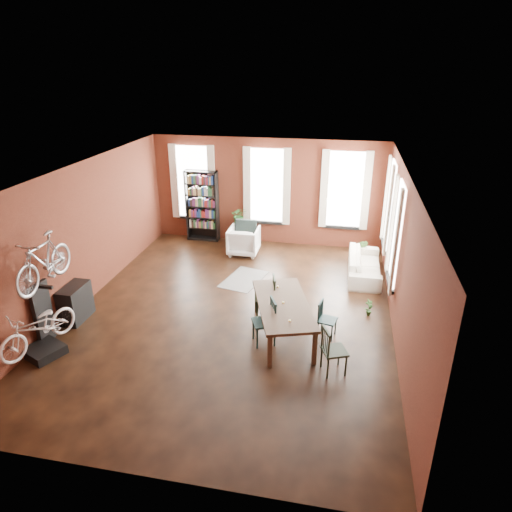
% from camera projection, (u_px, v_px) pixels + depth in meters
% --- Properties ---
extents(room, '(9.00, 9.04, 3.22)m').
position_uv_depth(room, '(248.00, 215.00, 9.96)').
color(room, black).
rests_on(room, ground).
extents(dining_table, '(1.63, 2.41, 0.75)m').
position_uv_depth(dining_table, '(283.00, 319.00, 9.33)').
color(dining_table, brown).
rests_on(dining_table, ground).
extents(dining_chair_a, '(0.58, 0.58, 0.95)m').
position_uv_depth(dining_chair_a, '(264.00, 322.00, 9.05)').
color(dining_chair_a, '#183636').
rests_on(dining_chair_a, ground).
extents(dining_chair_b, '(0.54, 0.54, 0.97)m').
position_uv_depth(dining_chair_b, '(265.00, 297.00, 9.97)').
color(dining_chair_b, black).
rests_on(dining_chair_b, ground).
extents(dining_chair_c, '(0.55, 0.55, 0.91)m').
position_uv_depth(dining_chair_c, '(334.00, 351.00, 8.20)').
color(dining_chair_c, black).
rests_on(dining_chair_c, ground).
extents(dining_chair_d, '(0.43, 0.43, 0.78)m').
position_uv_depth(dining_chair_d, '(327.00, 320.00, 9.29)').
color(dining_chair_d, '#173133').
rests_on(dining_chair_d, ground).
extents(bookshelf, '(1.00, 0.32, 2.20)m').
position_uv_depth(bookshelf, '(202.00, 206.00, 14.09)').
color(bookshelf, black).
rests_on(bookshelf, ground).
extents(white_armchair, '(0.86, 0.81, 0.88)m').
position_uv_depth(white_armchair, '(244.00, 240.00, 13.29)').
color(white_armchair, white).
rests_on(white_armchair, ground).
extents(cream_sofa, '(0.61, 2.08, 0.81)m').
position_uv_depth(cream_sofa, '(365.00, 261.00, 11.95)').
color(cream_sofa, beige).
rests_on(cream_sofa, ground).
extents(striped_rug, '(1.15, 1.53, 0.01)m').
position_uv_depth(striped_rug, '(244.00, 279.00, 11.87)').
color(striped_rug, black).
rests_on(striped_rug, ground).
extents(bike_trainer, '(0.83, 0.83, 0.18)m').
position_uv_depth(bike_trainer, '(45.00, 351.00, 8.81)').
color(bike_trainer, black).
rests_on(bike_trainer, ground).
extents(bike_wall_rack, '(0.16, 0.60, 1.30)m').
position_uv_depth(bike_wall_rack, '(43.00, 313.00, 9.03)').
color(bike_wall_rack, black).
rests_on(bike_wall_rack, ground).
extents(console_table, '(0.40, 0.80, 0.80)m').
position_uv_depth(console_table, '(75.00, 303.00, 9.92)').
color(console_table, black).
rests_on(console_table, ground).
extents(plant_stand, '(0.43, 0.43, 0.68)m').
position_uv_depth(plant_stand, '(240.00, 234.00, 14.00)').
color(plant_stand, black).
rests_on(plant_stand, ground).
extents(plant_by_sofa, '(0.46, 0.70, 0.29)m').
position_uv_depth(plant_by_sofa, '(360.00, 256.00, 12.91)').
color(plant_by_sofa, '#2F5522').
rests_on(plant_by_sofa, ground).
extents(plant_small, '(0.42, 0.42, 0.14)m').
position_uv_depth(plant_small, '(368.00, 313.00, 10.19)').
color(plant_small, '#2B5421').
rests_on(plant_small, ground).
extents(bicycle_floor, '(0.81, 1.01, 1.67)m').
position_uv_depth(bicycle_floor, '(34.00, 309.00, 8.45)').
color(bicycle_floor, white).
rests_on(bicycle_floor, bike_trainer).
extents(bicycle_hung, '(0.47, 1.00, 1.66)m').
position_uv_depth(bicycle_hung, '(40.00, 245.00, 8.40)').
color(bicycle_hung, '#A5A8AD').
rests_on(bicycle_hung, bike_wall_rack).
extents(plant_on_stand, '(0.61, 0.64, 0.40)m').
position_uv_depth(plant_on_stand, '(239.00, 217.00, 13.79)').
color(plant_on_stand, '#2A5A24').
rests_on(plant_on_stand, plant_stand).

